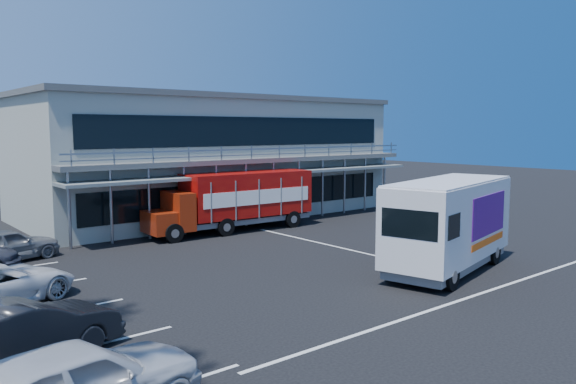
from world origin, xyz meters
TOP-DOWN VIEW (x-y plane):
  - ground at (0.00, 0.00)m, footprint 120.00×120.00m
  - building at (3.00, 14.94)m, footprint 22.40×12.00m
  - red_truck at (0.88, 8.53)m, footprint 9.19×2.60m
  - white_van at (2.20, -3.55)m, footprint 7.39×4.00m
  - parked_car_b at (-12.50, -2.50)m, footprint 4.77×2.74m
  - parked_car_e at (-10.30, 8.54)m, footprint 4.34×2.63m

SIDE VIEW (x-z plane):
  - ground at x=0.00m, z-range 0.00..0.00m
  - parked_car_e at x=-10.30m, z-range 0.00..1.38m
  - parked_car_b at x=-12.50m, z-range 0.00..1.49m
  - red_truck at x=0.88m, z-range 0.15..3.21m
  - white_van at x=2.20m, z-range 0.10..3.53m
  - building at x=3.00m, z-range 0.01..7.31m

